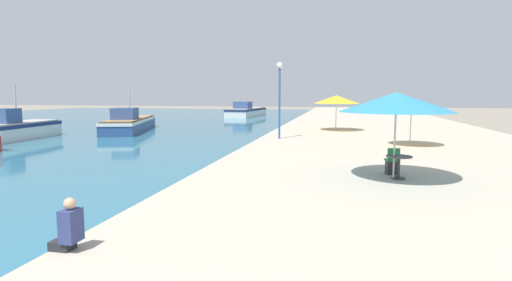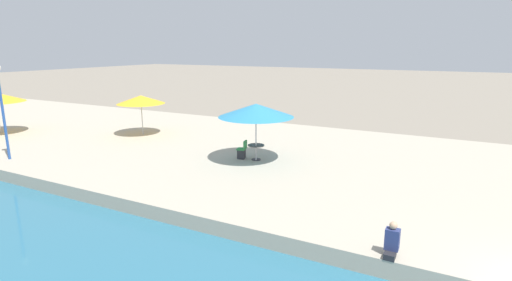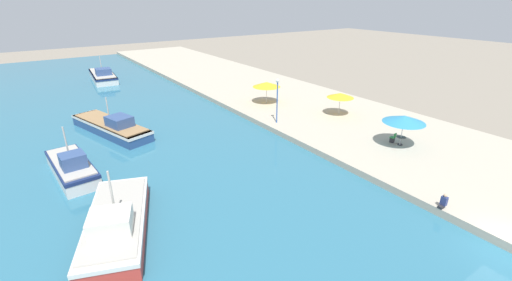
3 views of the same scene
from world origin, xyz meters
TOP-DOWN VIEW (x-y plane):
  - water_basin at (-28.00, 37.00)m, footprint 56.00×90.00m
  - quay_promenade at (8.00, 37.00)m, footprint 16.00×90.00m
  - fishing_boat_mid at (-17.77, 22.28)m, footprint 2.91×7.15m
  - fishing_boat_far at (-13.18, 29.88)m, footprint 5.63×10.90m
  - fishing_boat_distant at (-8.67, 55.07)m, footprint 4.03×10.52m
  - cafe_umbrella_pink at (6.54, 11.17)m, footprint 3.54×3.54m
  - cafe_umbrella_white at (8.46, 20.10)m, footprint 2.88×2.88m
  - cafe_umbrella_striped at (4.54, 28.25)m, footprint 3.34×3.34m
  - cafe_table at (6.71, 11.25)m, footprint 0.80×0.80m
  - cafe_chair_left at (6.58, 11.96)m, footprint 0.47×0.49m
  - person_at_quay at (0.33, 3.93)m, footprint 0.51×0.36m
  - lamppost at (1.25, 21.91)m, footprint 0.36×0.36m

SIDE VIEW (x-z plane):
  - water_basin at x=-28.00m, z-range 0.00..0.04m
  - quay_promenade at x=8.00m, z-range 0.00..0.57m
  - fishing_boat_far at x=-13.18m, z-range -1.06..2.59m
  - fishing_boat_distant at x=-8.67m, z-range -1.09..2.67m
  - fishing_boat_mid at x=-17.77m, z-range -1.15..2.79m
  - cafe_chair_left at x=6.58m, z-range 0.44..1.35m
  - person_at_quay at x=0.33m, z-range 0.52..1.45m
  - cafe_table at x=6.71m, z-range 0.74..1.48m
  - cafe_umbrella_white at x=8.46m, z-range 1.54..3.98m
  - cafe_umbrella_striped at x=4.54m, z-range 1.57..4.15m
  - cafe_umbrella_pink at x=6.54m, z-range 1.64..4.39m
  - lamppost at x=1.25m, z-range 1.39..5.95m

